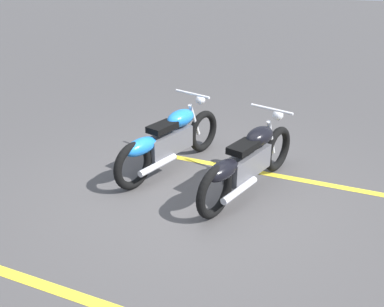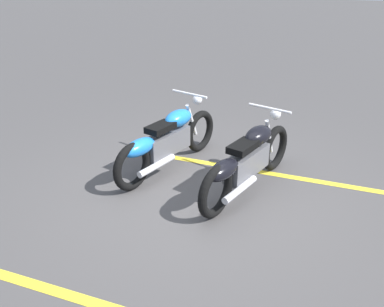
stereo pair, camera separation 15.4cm
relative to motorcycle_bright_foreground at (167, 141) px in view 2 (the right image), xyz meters
name	(u,v)px [view 2 (the right image)]	position (x,y,z in m)	size (l,w,h in m)	color
ground_plane	(197,191)	(0.47, 0.63, -0.46)	(60.00, 60.00, 0.00)	#474444
motorcycle_bright_foreground	(167,141)	(0.00, 0.00, 0.00)	(2.17, 0.81, 1.04)	black
motorcycle_dark_foreground	(247,160)	(0.24, 1.24, 0.00)	(2.17, 0.81, 1.04)	black
parking_stripe_near	(269,173)	(-0.38, 1.44, -0.46)	(3.20, 0.12, 0.01)	yellow
parking_stripe_mid	(103,306)	(2.69, 0.52, -0.46)	(3.20, 0.12, 0.01)	yellow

